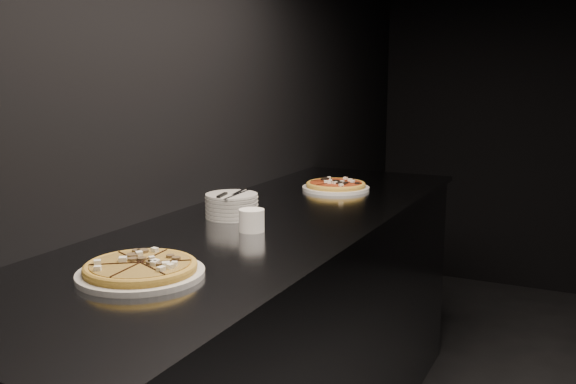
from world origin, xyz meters
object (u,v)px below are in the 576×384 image
at_px(pizza_mushroom, 141,269).
at_px(pizza_tomato, 336,186).
at_px(cutlery, 231,194).
at_px(ramekin, 252,220).
at_px(plate_stack, 232,205).
at_px(counter, 268,346).

bearing_deg(pizza_mushroom, pizza_tomato, 90.56).
height_order(cutlery, ramekin, cutlery).
relative_size(pizza_mushroom, plate_stack, 2.04).
bearing_deg(counter, plate_stack, -177.26).
relative_size(pizza_tomato, plate_stack, 1.58).
height_order(pizza_mushroom, ramekin, ramekin).
xyz_separation_m(counter, pizza_tomato, (-0.01, 0.64, 0.48)).
bearing_deg(pizza_tomato, cutlery, -100.58).
height_order(pizza_tomato, plate_stack, plate_stack).
bearing_deg(pizza_mushroom, counter, 90.64).
distance_m(pizza_mushroom, cutlery, 0.68).
xyz_separation_m(pizza_mushroom, pizza_tomato, (-0.01, 1.32, -0.00)).
xyz_separation_m(plate_stack, cutlery, (0.01, -0.01, 0.04)).
distance_m(plate_stack, cutlery, 0.05).
bearing_deg(cutlery, plate_stack, 107.35).
height_order(pizza_mushroom, pizza_tomato, pizza_mushroom).
xyz_separation_m(pizza_mushroom, cutlery, (-0.14, 0.66, 0.06)).
bearing_deg(ramekin, cutlery, 138.94).
bearing_deg(ramekin, pizza_mushroom, -92.30).
bearing_deg(ramekin, pizza_tomato, 92.43).
height_order(counter, pizza_tomato, pizza_tomato).
distance_m(counter, cutlery, 0.56).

